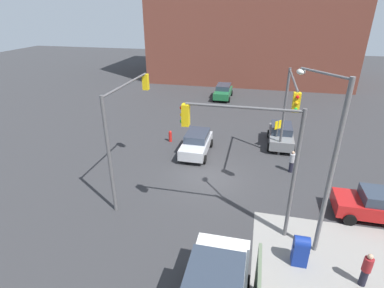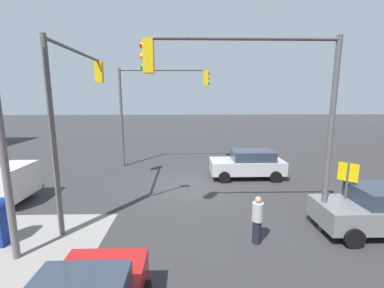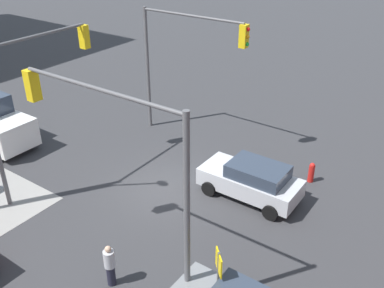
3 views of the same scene
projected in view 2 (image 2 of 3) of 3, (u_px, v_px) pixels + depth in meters
The scene contains 10 objects.
ground_plane at pixel (191, 188), 13.33m from camera, with size 120.00×120.00×0.00m, color #333335.
traffic_signal_nw_corner at pixel (259, 95), 8.13m from camera, with size 6.25×0.36×6.50m.
traffic_signal_se_corner at pixel (155, 97), 16.87m from camera, with size 5.95×0.36×6.50m.
traffic_signal_ne_corner at pixel (76, 97), 9.95m from camera, with size 0.36×5.32×6.50m.
street_lamp_corner at pixel (12, 94), 6.89m from camera, with size 2.22×1.82×8.00m.
warning_sign_two_way at pixel (347, 183), 9.00m from camera, with size 0.48×0.48×2.40m.
fire_hydrant at pixel (262, 159), 17.51m from camera, with size 0.26×0.26×0.94m.
coupe_silver at pixel (248, 164), 14.88m from camera, with size 4.18×2.02×1.62m.
sedan_gray at pixel (381, 209), 8.78m from camera, with size 4.11×2.02×1.62m.
pedestrian_waiting at pixel (257, 219), 8.12m from camera, with size 0.36×0.36×1.56m.
Camera 2 is at (0.28, 12.71, 4.59)m, focal length 24.00 mm.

